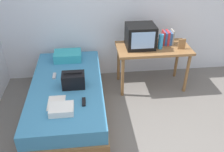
% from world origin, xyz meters
% --- Properties ---
extents(wall_back, '(5.20, 0.10, 2.60)m').
position_xyz_m(wall_back, '(0.00, 2.00, 1.30)').
color(wall_back, silver).
rests_on(wall_back, ground).
extents(bed, '(1.00, 2.00, 0.51)m').
position_xyz_m(bed, '(-0.85, 0.89, 0.25)').
color(bed, olive).
rests_on(bed, ground).
extents(desk, '(1.16, 0.60, 0.72)m').
position_xyz_m(desk, '(0.51, 1.48, 0.63)').
color(desk, olive).
rests_on(desk, ground).
extents(tv, '(0.44, 0.39, 0.36)m').
position_xyz_m(tv, '(0.30, 1.51, 0.90)').
color(tv, black).
rests_on(tv, desk).
extents(water_bottle, '(0.08, 0.08, 0.23)m').
position_xyz_m(water_bottle, '(0.60, 1.42, 0.84)').
color(water_bottle, '#3399DB').
rests_on(water_bottle, desk).
extents(book_row, '(0.17, 0.17, 0.23)m').
position_xyz_m(book_row, '(0.75, 1.57, 0.83)').
color(book_row, '#B72D33').
rests_on(book_row, desk).
extents(picture_frame, '(0.11, 0.02, 0.16)m').
position_xyz_m(picture_frame, '(0.92, 1.37, 0.80)').
color(picture_frame, olive).
rests_on(picture_frame, desk).
extents(pillow, '(0.43, 0.30, 0.13)m').
position_xyz_m(pillow, '(-0.85, 1.60, 0.58)').
color(pillow, '#33A8B7').
rests_on(pillow, bed).
extents(handbag, '(0.30, 0.20, 0.22)m').
position_xyz_m(handbag, '(-0.74, 0.81, 0.61)').
color(handbag, black).
rests_on(handbag, bed).
extents(magazine, '(0.21, 0.29, 0.01)m').
position_xyz_m(magazine, '(-0.94, 0.47, 0.52)').
color(magazine, white).
rests_on(magazine, bed).
extents(remote_dark, '(0.04, 0.16, 0.02)m').
position_xyz_m(remote_dark, '(-0.61, 0.45, 0.52)').
color(remote_dark, black).
rests_on(remote_dark, bed).
extents(remote_silver, '(0.04, 0.14, 0.02)m').
position_xyz_m(remote_silver, '(-1.02, 1.10, 0.52)').
color(remote_silver, '#B7B7BC').
rests_on(remote_silver, bed).
extents(folded_towel, '(0.28, 0.22, 0.08)m').
position_xyz_m(folded_towel, '(-0.87, 0.30, 0.55)').
color(folded_towel, white).
rests_on(folded_towel, bed).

